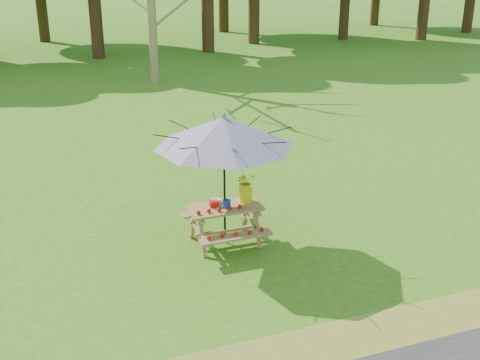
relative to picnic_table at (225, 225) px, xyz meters
name	(u,v)px	position (x,y,z in m)	size (l,w,h in m)	color
ground	(158,269)	(-1.28, -0.50, -0.33)	(120.00, 120.00, 0.00)	#377015
picnic_table	(225,225)	(0.00, 0.00, 0.00)	(1.20, 1.32, 0.67)	#956843
patio_umbrella	(224,132)	(0.00, 0.00, 1.62)	(2.58, 2.58, 2.26)	black
produce_bins	(220,203)	(-0.07, 0.04, 0.40)	(0.32, 0.37, 0.13)	red
tomatoes_row	(220,210)	(-0.15, -0.18, 0.38)	(0.77, 0.13, 0.07)	red
flower_bucket	(246,186)	(0.40, 0.09, 0.62)	(0.34, 0.30, 0.52)	#E5EC0C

